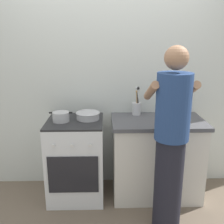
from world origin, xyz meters
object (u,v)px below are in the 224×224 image
Objects in this scene: person at (171,143)px; utensil_crock at (137,107)px; oil_bottle at (179,114)px; stove_range at (76,159)px; spice_bottle at (163,117)px; pot at (61,117)px; mixing_bowl at (88,115)px.

utensil_crock is at bearing 106.06° from person.
oil_bottle is at bearing 67.24° from person.
stove_range is 2.74× the size of utensil_crock.
person is at bearing -73.94° from utensil_crock.
utensil_crock is at bearing 137.24° from spice_bottle.
utensil_crock is 0.80m from person.
spice_bottle is at bearing 157.15° from oil_bottle.
spice_bottle is (0.26, -0.24, -0.06)m from utensil_crock.
utensil_crock is 0.19× the size of person.
pot is at bearing 176.83° from oil_bottle.
stove_range is at bearing 175.18° from oil_bottle.
utensil_crock reaches higher than mixing_bowl.
pot is 0.14× the size of person.
spice_bottle is 0.05× the size of person.
mixing_bowl is 0.57m from utensil_crock.
person is at bearing -31.03° from stove_range.
spice_bottle reaches higher than stove_range.
stove_range is at bearing 148.97° from person.
pot is 3.02× the size of spice_bottle.
utensil_crock reaches higher than pot.
utensil_crock reaches higher than oil_bottle.
pot is 0.29m from mixing_bowl.
mixing_bowl is at bearing 174.47° from spice_bottle.
utensil_crock reaches higher than spice_bottle.
pot is (-0.14, -0.02, 0.50)m from stove_range.
mixing_bowl is (0.28, 0.07, -0.01)m from pot.
spice_bottle is at bearing -42.76° from utensil_crock.
mixing_bowl is 3.28× the size of spice_bottle.
oil_bottle is at bearing -4.82° from stove_range.
oil_bottle is (0.41, -0.30, -0.00)m from utensil_crock.
pot is at bearing -164.41° from utensil_crock.
stove_range is 1.06m from spice_bottle.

